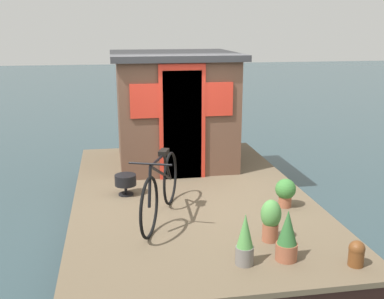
{
  "coord_description": "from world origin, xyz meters",
  "views": [
    {
      "loc": [
        -6.31,
        1.06,
        2.85
      ],
      "look_at": [
        -0.2,
        0.0,
        1.2
      ],
      "focal_mm": 43.67,
      "sensor_mm": 36.0,
      "label": 1
    }
  ],
  "objects_px": {
    "houseboat_cabin": "(174,108)",
    "bicycle": "(161,189)",
    "charcoal_grill": "(126,181)",
    "mooring_bollard": "(357,253)",
    "potted_plant_succulent": "(285,191)",
    "potted_plant_sage": "(271,219)",
    "potted_plant_thyme": "(287,237)",
    "potted_plant_rosemary": "(245,241)"
  },
  "relations": [
    {
      "from": "houseboat_cabin",
      "to": "bicycle",
      "type": "bearing_deg",
      "value": 168.4
    },
    {
      "from": "houseboat_cabin",
      "to": "charcoal_grill",
      "type": "distance_m",
      "value": 1.96
    },
    {
      "from": "houseboat_cabin",
      "to": "mooring_bollard",
      "type": "xyz_separation_m",
      "value": [
        -4.01,
        -1.3,
        -0.83
      ]
    },
    {
      "from": "potted_plant_succulent",
      "to": "charcoal_grill",
      "type": "bearing_deg",
      "value": 68.5
    },
    {
      "from": "houseboat_cabin",
      "to": "potted_plant_sage",
      "type": "relative_size",
      "value": 4.33
    },
    {
      "from": "houseboat_cabin",
      "to": "potted_plant_thyme",
      "type": "xyz_separation_m",
      "value": [
        -3.78,
        -0.65,
        -0.71
      ]
    },
    {
      "from": "houseboat_cabin",
      "to": "potted_plant_rosemary",
      "type": "distance_m",
      "value": 3.86
    },
    {
      "from": "potted_plant_sage",
      "to": "charcoal_grill",
      "type": "relative_size",
      "value": 1.6
    },
    {
      "from": "potted_plant_sage",
      "to": "charcoal_grill",
      "type": "xyz_separation_m",
      "value": [
        1.77,
        1.55,
        -0.05
      ]
    },
    {
      "from": "bicycle",
      "to": "charcoal_grill",
      "type": "bearing_deg",
      "value": 23.36
    },
    {
      "from": "bicycle",
      "to": "houseboat_cabin",
      "type": "bearing_deg",
      "value": -11.6
    },
    {
      "from": "bicycle",
      "to": "potted_plant_succulent",
      "type": "relative_size",
      "value": 4.35
    },
    {
      "from": "houseboat_cabin",
      "to": "potted_plant_rosemary",
      "type": "relative_size",
      "value": 3.85
    },
    {
      "from": "potted_plant_rosemary",
      "to": "charcoal_grill",
      "type": "bearing_deg",
      "value": 26.49
    },
    {
      "from": "potted_plant_succulent",
      "to": "bicycle",
      "type": "bearing_deg",
      "value": 93.95
    },
    {
      "from": "charcoal_grill",
      "to": "mooring_bollard",
      "type": "height_order",
      "value": "charcoal_grill"
    },
    {
      "from": "mooring_bollard",
      "to": "bicycle",
      "type": "bearing_deg",
      "value": 49.97
    },
    {
      "from": "potted_plant_sage",
      "to": "mooring_bollard",
      "type": "xyz_separation_m",
      "value": [
        -0.69,
        -0.67,
        -0.12
      ]
    },
    {
      "from": "potted_plant_thyme",
      "to": "bicycle",
      "type": "bearing_deg",
      "value": 42.2
    },
    {
      "from": "potted_plant_rosemary",
      "to": "charcoal_grill",
      "type": "xyz_separation_m",
      "value": [
        2.23,
        1.11,
        -0.05
      ]
    },
    {
      "from": "potted_plant_sage",
      "to": "potted_plant_rosemary",
      "type": "relative_size",
      "value": 0.89
    },
    {
      "from": "potted_plant_thyme",
      "to": "potted_plant_succulent",
      "type": "height_order",
      "value": "potted_plant_thyme"
    },
    {
      "from": "potted_plant_sage",
      "to": "charcoal_grill",
      "type": "height_order",
      "value": "potted_plant_sage"
    },
    {
      "from": "potted_plant_succulent",
      "to": "charcoal_grill",
      "type": "relative_size",
      "value": 1.27
    },
    {
      "from": "potted_plant_thyme",
      "to": "potted_plant_rosemary",
      "type": "bearing_deg",
      "value": 92.08
    },
    {
      "from": "potted_plant_thyme",
      "to": "charcoal_grill",
      "type": "distance_m",
      "value": 2.72
    },
    {
      "from": "bicycle",
      "to": "potted_plant_succulent",
      "type": "height_order",
      "value": "bicycle"
    },
    {
      "from": "bicycle",
      "to": "potted_plant_rosemary",
      "type": "xyz_separation_m",
      "value": [
        -1.3,
        -0.71,
        -0.14
      ]
    },
    {
      "from": "potted_plant_succulent",
      "to": "potted_plant_rosemary",
      "type": "bearing_deg",
      "value": 145.58
    },
    {
      "from": "houseboat_cabin",
      "to": "mooring_bollard",
      "type": "distance_m",
      "value": 4.3
    },
    {
      "from": "charcoal_grill",
      "to": "houseboat_cabin",
      "type": "bearing_deg",
      "value": -30.46
    },
    {
      "from": "potted_plant_rosemary",
      "to": "mooring_bollard",
      "type": "distance_m",
      "value": 1.13
    },
    {
      "from": "bicycle",
      "to": "potted_plant_succulent",
      "type": "xyz_separation_m",
      "value": [
        0.12,
        -1.68,
        -0.18
      ]
    },
    {
      "from": "potted_plant_rosemary",
      "to": "mooring_bollard",
      "type": "bearing_deg",
      "value": -101.41
    },
    {
      "from": "potted_plant_succulent",
      "to": "mooring_bollard",
      "type": "relative_size",
      "value": 1.44
    },
    {
      "from": "houseboat_cabin",
      "to": "charcoal_grill",
      "type": "xyz_separation_m",
      "value": [
        -1.56,
        0.92,
        -0.76
      ]
    },
    {
      "from": "potted_plant_sage",
      "to": "potted_plant_succulent",
      "type": "relative_size",
      "value": 1.26
    },
    {
      "from": "houseboat_cabin",
      "to": "potted_plant_rosemary",
      "type": "xyz_separation_m",
      "value": [
        -3.79,
        -0.2,
        -0.71
      ]
    },
    {
      "from": "houseboat_cabin",
      "to": "potted_plant_succulent",
      "type": "bearing_deg",
      "value": -153.87
    },
    {
      "from": "potted_plant_rosemary",
      "to": "mooring_bollard",
      "type": "relative_size",
      "value": 2.04
    },
    {
      "from": "bicycle",
      "to": "mooring_bollard",
      "type": "height_order",
      "value": "bicycle"
    },
    {
      "from": "charcoal_grill",
      "to": "potted_plant_rosemary",
      "type": "bearing_deg",
      "value": -153.51
    }
  ]
}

